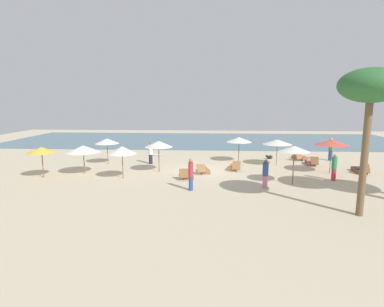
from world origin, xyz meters
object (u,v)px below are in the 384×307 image
(person_3, at_px, (331,149))
(person_4, at_px, (265,174))
(umbrella_1, at_px, (294,149))
(lounger_3, at_px, (187,175))
(person_2, at_px, (151,153))
(lounger_1, at_px, (300,158))
(person_0, at_px, (334,167))
(umbrella_5, at_px, (42,150))
(umbrella_2, at_px, (107,141))
(lounger_5, at_px, (311,162))
(umbrella_4, at_px, (159,144))
(person_1, at_px, (191,174))
(umbrella_3, at_px, (332,142))
(umbrella_6, at_px, (122,150))
(lounger_0, at_px, (203,170))
(umbrella_8, at_px, (83,149))
(dog, at_px, (269,157))
(umbrella_7, at_px, (277,142))
(palm_2, at_px, (371,89))
(lounger_2, at_px, (234,167))
(lounger_4, at_px, (360,170))
(umbrella_0, at_px, (239,140))
(surfboard, at_px, (156,155))

(person_3, xyz_separation_m, person_4, (-6.86, -8.66, -0.12))
(umbrella_1, distance_m, lounger_3, 6.83)
(umbrella_1, relative_size, person_2, 1.36)
(lounger_1, distance_m, person_0, 7.00)
(person_0, bearing_deg, umbrella_1, -158.89)
(umbrella_5, relative_size, lounger_1, 1.16)
(umbrella_2, bearing_deg, person_2, 2.90)
(lounger_5, bearing_deg, umbrella_4, -164.61)
(person_1, xyz_separation_m, person_2, (-3.62, 7.18, -0.07))
(umbrella_3, bearing_deg, person_3, 69.27)
(umbrella_6, distance_m, person_4, 8.93)
(lounger_0, height_order, person_2, person_2)
(umbrella_2, bearing_deg, lounger_0, -18.81)
(umbrella_8, relative_size, dog, 3.41)
(umbrella_3, height_order, person_4, umbrella_3)
(umbrella_3, relative_size, person_4, 1.40)
(umbrella_5, bearing_deg, umbrella_7, 16.64)
(person_1, relative_size, dog, 2.70)
(person_3, bearing_deg, umbrella_4, -159.80)
(umbrella_7, height_order, palm_2, palm_2)
(umbrella_2, relative_size, person_1, 1.12)
(umbrella_2, distance_m, umbrella_3, 16.44)
(umbrella_2, height_order, umbrella_6, umbrella_6)
(lounger_2, bearing_deg, lounger_4, -2.84)
(lounger_3, bearing_deg, lounger_2, 38.36)
(umbrella_0, distance_m, umbrella_4, 7.17)
(umbrella_0, relative_size, lounger_1, 1.20)
(umbrella_7, distance_m, lounger_4, 5.91)
(person_0, relative_size, dog, 2.54)
(umbrella_2, bearing_deg, umbrella_8, -98.01)
(lounger_3, height_order, surfboard, lounger_3)
(lounger_5, bearing_deg, umbrella_0, 170.16)
(umbrella_6, distance_m, lounger_2, 8.06)
(person_2, bearing_deg, umbrella_8, -136.91)
(lounger_3, xyz_separation_m, surfboard, (-3.51, 8.26, -0.14))
(lounger_0, relative_size, palm_2, 0.29)
(umbrella_7, bearing_deg, dog, 90.74)
(lounger_1, bearing_deg, lounger_3, -143.36)
(umbrella_8, xyz_separation_m, dog, (13.62, 6.33, -1.54))
(umbrella_5, bearing_deg, umbrella_3, 6.76)
(person_4, xyz_separation_m, palm_2, (3.36, -4.13, 4.58))
(lounger_4, distance_m, lounger_5, 3.60)
(umbrella_6, distance_m, umbrella_8, 3.19)
(umbrella_0, relative_size, person_0, 1.23)
(umbrella_4, xyz_separation_m, dog, (8.63, 5.47, -1.80))
(umbrella_7, bearing_deg, umbrella_2, -179.46)
(umbrella_4, xyz_separation_m, surfboard, (-1.44, 6.72, -1.93))
(umbrella_0, distance_m, lounger_2, 3.54)
(umbrella_1, height_order, palm_2, palm_2)
(person_1, bearing_deg, umbrella_8, 154.64)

